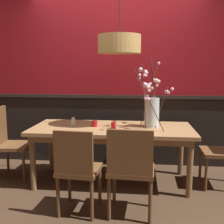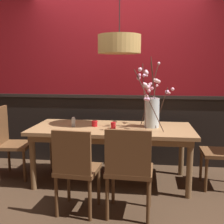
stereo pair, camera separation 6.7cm
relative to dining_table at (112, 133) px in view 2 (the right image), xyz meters
The scene contains 12 objects.
ground_plane 0.65m from the dining_table, ahead, with size 24.00×24.00×0.00m, color #422D1E.
back_wall 1.11m from the dining_table, 90.00° to the left, with size 4.90×0.14×2.93m.
dining_table is the anchor object (origin of this frame).
chair_far_side_right 0.90m from the dining_table, 71.11° to the left, with size 0.48×0.43×0.89m.
chair_near_side_left 0.89m from the dining_table, 107.29° to the right, with size 0.44×0.43×0.90m.
chair_near_side_right 0.89m from the dining_table, 72.17° to the right, with size 0.48×0.42×0.92m.
chair_head_west_end 1.41m from the dining_table, behind, with size 0.45×0.46×0.96m.
vase_with_blossoms 0.59m from the dining_table, ahead, with size 0.51×0.64×0.88m.
candle_holder_nearer_center 0.15m from the dining_table, 72.35° to the right, with size 0.07×0.07×0.08m.
candle_holder_nearer_edge 0.26m from the dining_table, behind, with size 0.08×0.08×0.07m.
condiment_bottle 0.52m from the dining_table, behind, with size 0.05×0.05×0.12m.
pendant_lamp 1.12m from the dining_table, 26.39° to the left, with size 0.53×0.53×1.28m.
Camera 2 is at (0.41, -3.35, 1.47)m, focal length 43.39 mm.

